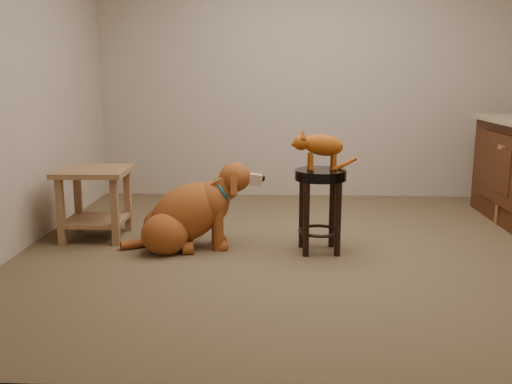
{
  "coord_description": "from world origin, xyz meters",
  "views": [
    {
      "loc": [
        -0.29,
        -4.21,
        1.32
      ],
      "look_at": [
        -0.47,
        -0.02,
        0.45
      ],
      "focal_mm": 40.0,
      "sensor_mm": 36.0,
      "label": 1
    }
  ],
  "objects_px": {
    "padded_stool": "(320,194)",
    "side_table": "(95,193)",
    "golden_retriever": "(189,215)",
    "tabby_kitten": "(320,146)"
  },
  "relations": [
    {
      "from": "padded_stool",
      "to": "golden_retriever",
      "type": "height_order",
      "value": "golden_retriever"
    },
    {
      "from": "padded_stool",
      "to": "side_table",
      "type": "xyz_separation_m",
      "value": [
        -1.8,
        0.29,
        -0.07
      ]
    },
    {
      "from": "tabby_kitten",
      "to": "side_table",
      "type": "bearing_deg",
      "value": 165.01
    },
    {
      "from": "side_table",
      "to": "golden_retriever",
      "type": "xyz_separation_m",
      "value": [
        0.8,
        -0.25,
        -0.11
      ]
    },
    {
      "from": "side_table",
      "to": "tabby_kitten",
      "type": "distance_m",
      "value": 1.86
    },
    {
      "from": "golden_retriever",
      "to": "side_table",
      "type": "bearing_deg",
      "value": 153.12
    },
    {
      "from": "side_table",
      "to": "golden_retriever",
      "type": "relative_size",
      "value": 0.52
    },
    {
      "from": "side_table",
      "to": "golden_retriever",
      "type": "height_order",
      "value": "golden_retriever"
    },
    {
      "from": "padded_stool",
      "to": "golden_retriever",
      "type": "distance_m",
      "value": 1.01
    },
    {
      "from": "padded_stool",
      "to": "side_table",
      "type": "relative_size",
      "value": 1.09
    }
  ]
}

